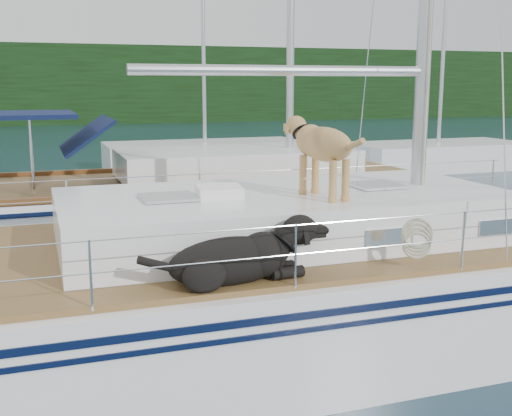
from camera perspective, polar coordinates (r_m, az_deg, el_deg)
name	(u,v)px	position (r m, az deg, el deg)	size (l,w,h in m)	color
ground	(222,345)	(7.82, -3.05, -12.10)	(120.00, 120.00, 0.00)	#0E262B
tree_line	(57,85)	(51.95, -17.29, 10.44)	(90.00, 3.00, 6.00)	black
shore_bank	(58,116)	(53.21, -17.19, 7.86)	(92.00, 1.00, 1.20)	#595147
main_sailboat	(229,290)	(7.59, -2.39, -7.32)	(12.00, 3.80, 14.01)	white
neighbor_sailboat	(185,205)	(13.22, -6.29, 0.30)	(11.00, 3.50, 13.30)	white
bg_boat_center	(205,156)	(23.82, -4.55, 4.66)	(7.20, 3.00, 11.65)	white
bg_boat_east	(438,156)	(24.47, 15.84, 4.46)	(6.40, 3.00, 11.65)	white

